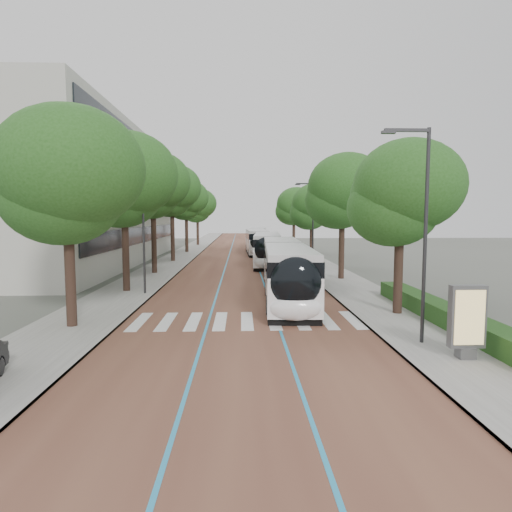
# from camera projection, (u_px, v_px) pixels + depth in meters

# --- Properties ---
(ground) EXTENTS (160.00, 160.00, 0.00)m
(ground) POSITION_uv_depth(u_px,v_px,m) (243.00, 327.00, 19.04)
(ground) COLOR #51544C
(ground) RESTS_ON ground
(road) EXTENTS (11.00, 140.00, 0.02)m
(road) POSITION_uv_depth(u_px,v_px,m) (242.00, 252.00, 58.84)
(road) COLOR brown
(road) RESTS_ON ground
(sidewalk_left) EXTENTS (4.00, 140.00, 0.12)m
(sidewalk_left) POSITION_uv_depth(u_px,v_px,m) (187.00, 252.00, 58.58)
(sidewalk_left) COLOR gray
(sidewalk_left) RESTS_ON ground
(sidewalk_right) EXTENTS (4.00, 140.00, 0.12)m
(sidewalk_right) POSITION_uv_depth(u_px,v_px,m) (296.00, 252.00, 59.10)
(sidewalk_right) COLOR gray
(sidewalk_right) RESTS_ON ground
(kerb_left) EXTENTS (0.20, 140.00, 0.14)m
(kerb_left) POSITION_uv_depth(u_px,v_px,m) (201.00, 252.00, 58.64)
(kerb_left) COLOR gray
(kerb_left) RESTS_ON ground
(kerb_right) EXTENTS (0.20, 140.00, 0.14)m
(kerb_right) POSITION_uv_depth(u_px,v_px,m) (282.00, 252.00, 59.04)
(kerb_right) COLOR gray
(kerb_right) RESTS_ON ground
(zebra_crossing) EXTENTS (10.55, 3.60, 0.01)m
(zebra_crossing) POSITION_uv_depth(u_px,v_px,m) (247.00, 321.00, 20.04)
(zebra_crossing) COLOR silver
(zebra_crossing) RESTS_ON ground
(lane_line_left) EXTENTS (0.12, 126.00, 0.01)m
(lane_line_left) POSITION_uv_depth(u_px,v_px,m) (230.00, 252.00, 58.79)
(lane_line_left) COLOR #268EBF
(lane_line_left) RESTS_ON road
(lane_line_right) EXTENTS (0.12, 126.00, 0.01)m
(lane_line_right) POSITION_uv_depth(u_px,v_px,m) (253.00, 252.00, 58.90)
(lane_line_right) COLOR #268EBF
(lane_line_right) RESTS_ON road
(office_building) EXTENTS (18.11, 40.00, 14.00)m
(office_building) POSITION_uv_depth(u_px,v_px,m) (59.00, 197.00, 45.59)
(office_building) COLOR #BBB9AD
(office_building) RESTS_ON ground
(hedge) EXTENTS (1.20, 14.00, 0.80)m
(hedge) POSITION_uv_depth(u_px,v_px,m) (444.00, 314.00, 19.31)
(hedge) COLOR #1E4417
(hedge) RESTS_ON sidewalk_right
(streetlight_near) EXTENTS (1.82, 0.20, 8.00)m
(streetlight_near) POSITION_uv_depth(u_px,v_px,m) (421.00, 218.00, 15.84)
(streetlight_near) COLOR #2C2C2F
(streetlight_near) RESTS_ON sidewalk_right
(streetlight_far) EXTENTS (1.82, 0.20, 8.00)m
(streetlight_far) POSITION_uv_depth(u_px,v_px,m) (311.00, 218.00, 40.72)
(streetlight_far) COLOR #2C2C2F
(streetlight_far) RESTS_ON sidewalk_right
(lamp_post_left) EXTENTS (0.14, 0.14, 8.00)m
(lamp_post_left) POSITION_uv_depth(u_px,v_px,m) (143.00, 229.00, 26.41)
(lamp_post_left) COLOR #2C2C2F
(lamp_post_left) RESTS_ON sidewalk_left
(trees_left) EXTENTS (6.34, 61.07, 9.91)m
(trees_left) POSITION_uv_depth(u_px,v_px,m) (165.00, 196.00, 41.82)
(trees_left) COLOR black
(trees_left) RESTS_ON ground
(trees_right) EXTENTS (5.99, 47.47, 9.14)m
(trees_right) POSITION_uv_depth(u_px,v_px,m) (322.00, 204.00, 41.01)
(trees_right) COLOR black
(trees_right) RESTS_ON ground
(lead_bus) EXTENTS (3.34, 18.49, 3.20)m
(lead_bus) POSITION_uv_depth(u_px,v_px,m) (285.00, 268.00, 27.22)
(lead_bus) COLOR black
(lead_bus) RESTS_ON ground
(bus_queued_0) EXTENTS (3.26, 12.53, 3.20)m
(bus_queued_0) POSITION_uv_depth(u_px,v_px,m) (267.00, 249.00, 43.15)
(bus_queued_0) COLOR white
(bus_queued_0) RESTS_ON ground
(bus_queued_1) EXTENTS (2.81, 12.45, 3.20)m
(bus_queued_1) POSITION_uv_depth(u_px,v_px,m) (257.00, 242.00, 55.98)
(bus_queued_1) COLOR white
(bus_queued_1) RESTS_ON ground
(bus_queued_2) EXTENTS (3.13, 12.51, 3.20)m
(bus_queued_2) POSITION_uv_depth(u_px,v_px,m) (258.00, 237.00, 68.76)
(bus_queued_2) COLOR white
(bus_queued_2) RESTS_ON ground
(ad_panel) EXTENTS (1.20, 0.46, 2.49)m
(ad_panel) POSITION_uv_depth(u_px,v_px,m) (467.00, 320.00, 14.33)
(ad_panel) COLOR #59595B
(ad_panel) RESTS_ON sidewalk_right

